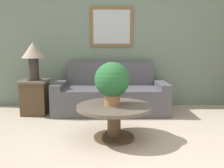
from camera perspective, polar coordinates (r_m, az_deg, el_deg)
The scene contains 6 objects.
wall_back at distance 4.99m, azimuth 5.48°, elevation 9.96°, with size 7.17×0.09×2.60m.
couch_main at distance 4.55m, azimuth -0.31°, elevation -2.73°, with size 2.01×0.87×0.90m.
coffee_table at distance 3.25m, azimuth 0.46°, elevation -6.98°, with size 0.97×0.97×0.44m.
side_table at distance 4.61m, azimuth -17.14°, elevation -2.78°, with size 0.50×0.50×0.60m.
table_lamp at distance 4.52m, azimuth -17.58°, elevation 6.46°, with size 0.39×0.39×0.66m.
potted_plant_on_table at distance 3.19m, azimuth 0.03°, elevation 0.71°, with size 0.45×0.45×0.56m.
Camera 1 is at (-0.54, -2.27, 1.22)m, focal length 40.00 mm.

